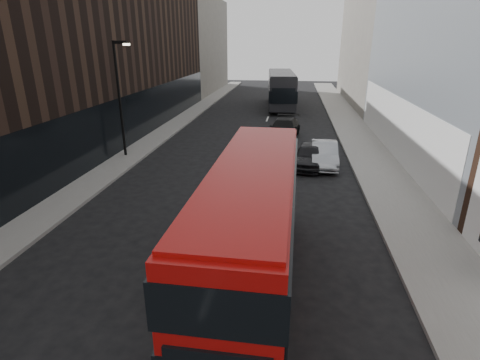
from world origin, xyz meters
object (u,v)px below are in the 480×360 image
at_px(grey_bus, 281,89).
at_px(car_b, 324,154).
at_px(red_bus, 253,223).
at_px(street_lamp, 120,92).
at_px(car_a, 309,155).
at_px(car_c, 284,129).

relative_size(grey_bus, car_b, 2.81).
height_order(red_bus, car_b, red_bus).
bearing_deg(car_b, street_lamp, -178.72).
xyz_separation_m(street_lamp, car_b, (12.58, 0.00, -3.47)).
bearing_deg(red_bus, car_a, 81.12).
distance_m(grey_bus, car_b, 21.51).
xyz_separation_m(street_lamp, red_bus, (9.56, -12.62, -1.97)).
bearing_deg(car_b, red_bus, -102.17).
xyz_separation_m(grey_bus, car_b, (3.37, -21.20, -1.36)).
bearing_deg(car_c, grey_bus, 99.72).
bearing_deg(street_lamp, car_c, 32.86).
distance_m(street_lamp, red_bus, 15.95).
height_order(grey_bus, car_a, grey_bus).
xyz_separation_m(car_b, car_c, (-2.59, 6.46, 0.04)).
xyz_separation_m(street_lamp, car_c, (10.00, 6.46, -3.42)).
relative_size(grey_bus, car_a, 2.95).
relative_size(car_a, car_c, 0.79).
xyz_separation_m(red_bus, car_a, (2.12, 12.26, -1.50)).
relative_size(grey_bus, car_c, 2.34).
distance_m(street_lamp, grey_bus, 23.21).
height_order(car_b, car_c, car_c).
relative_size(car_a, car_b, 0.95).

